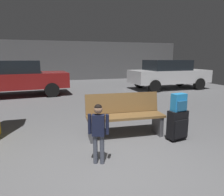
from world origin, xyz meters
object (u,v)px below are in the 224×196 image
object	(u,v)px
bench	(125,115)
suitcase	(177,125)
parked_car_far	(17,77)
child	(98,128)
backpack_bright	(179,103)
parked_car_side	(168,74)

from	to	relation	value
bench	suitcase	size ratio (longest dim) A/B	2.69
parked_car_far	child	bearing A→B (deg)	-72.60
bench	backpack_bright	distance (m)	1.11
suitcase	child	xyz separation A→B (m)	(-1.71, -0.45, 0.26)
backpack_bright	parked_car_side	bearing A→B (deg)	59.94
bench	backpack_bright	bearing A→B (deg)	-30.02
child	parked_car_far	world-z (taller)	parked_car_far
suitcase	backpack_bright	distance (m)	0.45
backpack_bright	parked_car_far	bearing A→B (deg)	121.56
parked_car_side	parked_car_far	distance (m)	7.33
backpack_bright	child	distance (m)	1.78
bench	suitcase	bearing A→B (deg)	-30.00
backpack_bright	bench	bearing A→B (deg)	149.98
bench	parked_car_far	distance (m)	6.30
parked_car_side	parked_car_far	xyz separation A→B (m)	(-7.33, -0.01, 0.00)
suitcase	parked_car_side	xyz separation A→B (m)	(3.56, 6.15, 0.48)
backpack_bright	parked_car_side	distance (m)	7.10
suitcase	backpack_bright	size ratio (longest dim) A/B	1.78
backpack_bright	suitcase	bearing A→B (deg)	91.10
parked_car_far	bench	bearing A→B (deg)	-63.06
parked_car_side	parked_car_far	world-z (taller)	same
backpack_bright	child	xyz separation A→B (m)	(-1.71, -0.45, -0.19)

